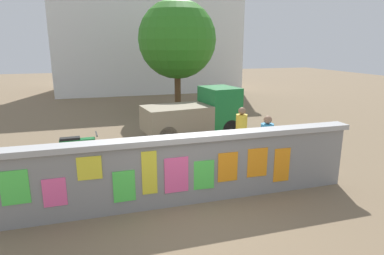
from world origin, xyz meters
TOP-DOWN VIEW (x-y plane):
  - ground at (0.00, 8.00)m, footprint 60.00×60.00m
  - poster_wall at (-0.00, -0.00)m, footprint 8.12×0.42m
  - auto_rickshaw_truck at (1.85, 5.10)m, footprint 3.77×1.97m
  - motorcycle at (-2.40, 3.32)m, footprint 1.90×0.56m
  - bicycle_near at (0.18, 2.00)m, footprint 1.71×0.44m
  - person_walking at (2.53, 1.00)m, footprint 0.44×0.44m
  - person_bystander at (2.39, 2.28)m, footprint 0.41×0.41m
  - tree_roadside at (2.46, 10.39)m, footprint 4.00×4.00m
  - building_background at (2.33, 19.42)m, footprint 13.47×6.80m

SIDE VIEW (x-z plane):
  - ground at x=0.00m, z-range 0.00..0.00m
  - bicycle_near at x=0.18m, z-range -0.11..0.84m
  - motorcycle at x=-2.40m, z-range 0.03..0.90m
  - poster_wall at x=0.00m, z-range 0.02..1.57m
  - auto_rickshaw_truck at x=1.85m, z-range -0.02..1.83m
  - person_walking at x=2.53m, z-range 0.18..1.80m
  - person_bystander at x=2.39m, z-range 0.18..1.80m
  - tree_roadside at x=2.46m, z-range 0.83..6.53m
  - building_background at x=2.33m, z-range 0.02..8.76m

